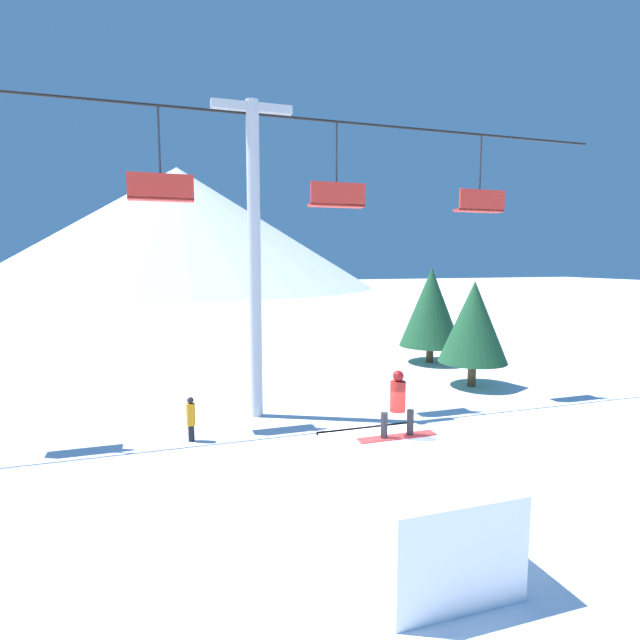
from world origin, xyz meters
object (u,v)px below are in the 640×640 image
object	(u,v)px
snow_ramp	(406,504)
pine_tree_near	(474,322)
snowboarder	(398,405)
distant_skier	(191,417)

from	to	relation	value
snow_ramp	pine_tree_near	size ratio (longest dim) A/B	0.84
snowboarder	distant_skier	distance (m)	6.58
snow_ramp	distant_skier	xyz separation A→B (m)	(-3.14, 6.36, -0.13)
pine_tree_near	snowboarder	bearing A→B (deg)	-132.05
snow_ramp	distant_skier	distance (m)	7.10
snow_ramp	pine_tree_near	world-z (taller)	pine_tree_near
pine_tree_near	distant_skier	xyz separation A→B (m)	(-10.80, -2.77, -1.86)
distant_skier	pine_tree_near	bearing A→B (deg)	14.40
snowboarder	distant_skier	xyz separation A→B (m)	(-3.44, 5.39, -1.54)
pine_tree_near	distant_skier	size ratio (longest dim) A/B	3.34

